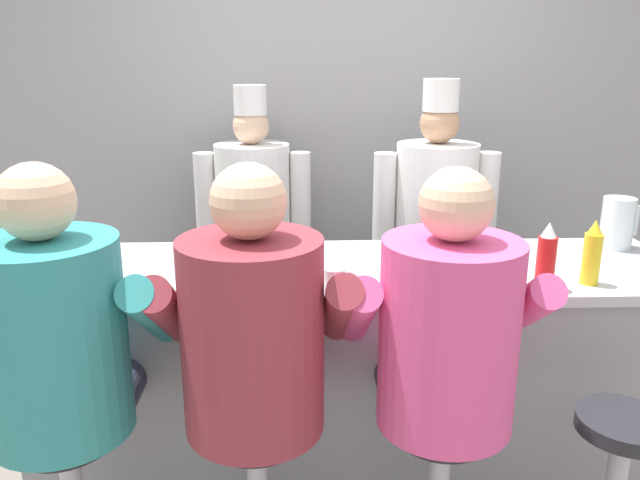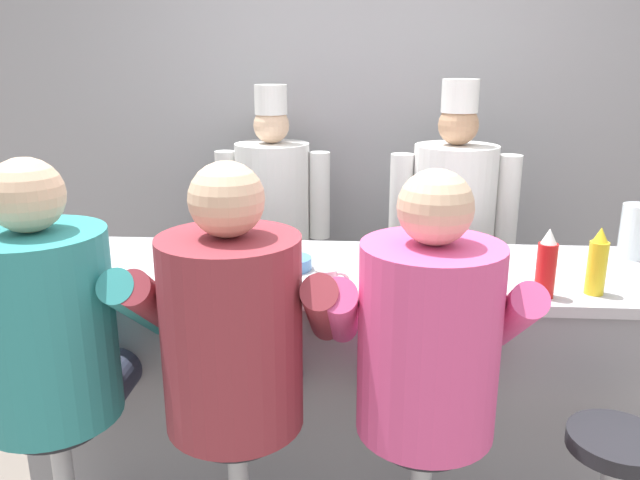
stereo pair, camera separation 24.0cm
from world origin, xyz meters
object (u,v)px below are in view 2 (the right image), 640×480
(ketchup_bottle_red, at_px, (547,265))
(coffee_mug_white, at_px, (328,281))
(cook_in_whites_near, at_px, (274,219))
(breakfast_plate, at_px, (102,278))
(cereal_bowl, at_px, (292,263))
(diner_seated_teal, at_px, (52,332))
(water_pitcher_clear, at_px, (638,231))
(diner_seated_pink, at_px, (427,346))
(diner_seated_maroon, at_px, (236,338))
(hot_sauce_bottle_orange, at_px, (422,259))
(cook_in_whites_far, at_px, (452,229))
(mustard_bottle_yellow, at_px, (598,263))

(ketchup_bottle_red, height_order, coffee_mug_white, ketchup_bottle_red)
(cook_in_whites_near, bearing_deg, breakfast_plate, -110.72)
(cereal_bowl, distance_m, diner_seated_teal, 0.90)
(breakfast_plate, relative_size, cook_in_whites_near, 0.15)
(water_pitcher_clear, bearing_deg, diner_seated_pink, -138.99)
(diner_seated_teal, xyz_separation_m, diner_seated_maroon, (0.59, -0.00, -0.00))
(coffee_mug_white, bearing_deg, diner_seated_teal, -160.29)
(coffee_mug_white, bearing_deg, water_pitcher_clear, 21.81)
(water_pitcher_clear, relative_size, cook_in_whites_near, 0.14)
(coffee_mug_white, distance_m, diner_seated_teal, 0.91)
(cereal_bowl, xyz_separation_m, cook_in_whites_near, (-0.22, 1.04, -0.09))
(diner_seated_teal, bearing_deg, diner_seated_pink, -0.05)
(hot_sauce_bottle_orange, height_order, diner_seated_teal, diner_seated_teal)
(cereal_bowl, relative_size, diner_seated_teal, 0.11)
(breakfast_plate, xyz_separation_m, diner_seated_maroon, (0.57, -0.37, -0.05))
(coffee_mug_white, xyz_separation_m, diner_seated_maroon, (-0.27, -0.31, -0.08))
(cook_in_whites_near, distance_m, cook_in_whites_far, 0.98)
(diner_seated_maroon, bearing_deg, diner_seated_pink, -0.08)
(ketchup_bottle_red, relative_size, hot_sauce_bottle_orange, 1.98)
(ketchup_bottle_red, xyz_separation_m, mustard_bottle_yellow, (0.18, 0.04, -0.00))
(hot_sauce_bottle_orange, relative_size, water_pitcher_clear, 0.56)
(mustard_bottle_yellow, height_order, coffee_mug_white, mustard_bottle_yellow)
(cereal_bowl, relative_size, cook_in_whites_far, 0.10)
(water_pitcher_clear, relative_size, diner_seated_teal, 0.15)
(diner_seated_pink, distance_m, cook_in_whites_far, 1.39)
(ketchup_bottle_red, bearing_deg, coffee_mug_white, -178.51)
(cereal_bowl, bearing_deg, diner_seated_teal, -141.42)
(cereal_bowl, xyz_separation_m, diner_seated_teal, (-0.70, -0.56, -0.06))
(hot_sauce_bottle_orange, height_order, cook_in_whites_near, cook_in_whites_near)
(breakfast_plate, xyz_separation_m, diner_seated_pink, (1.16, -0.37, -0.06))
(coffee_mug_white, relative_size, cook_in_whites_far, 0.07)
(water_pitcher_clear, height_order, diner_seated_maroon, diner_seated_maroon)
(diner_seated_teal, height_order, diner_seated_pink, diner_seated_teal)
(mustard_bottle_yellow, bearing_deg, diner_seated_pink, -149.07)
(water_pitcher_clear, distance_m, cereal_bowl, 1.43)
(coffee_mug_white, bearing_deg, ketchup_bottle_red, 1.49)
(water_pitcher_clear, bearing_deg, cereal_bowl, -169.96)
(hot_sauce_bottle_orange, bearing_deg, cook_in_whites_near, 124.23)
(diner_seated_pink, bearing_deg, coffee_mug_white, 136.16)
(hot_sauce_bottle_orange, bearing_deg, cook_in_whites_far, 74.36)
(mustard_bottle_yellow, height_order, cook_in_whites_near, cook_in_whites_near)
(diner_seated_pink, bearing_deg, cereal_bowl, 130.52)
(water_pitcher_clear, xyz_separation_m, diner_seated_teal, (-2.11, -0.81, -0.15))
(cook_in_whites_near, bearing_deg, coffee_mug_white, -73.84)
(cereal_bowl, bearing_deg, ketchup_bottle_red, -14.31)
(diner_seated_teal, distance_m, diner_seated_pink, 1.18)
(breakfast_plate, distance_m, diner_seated_teal, 0.37)
(ketchup_bottle_red, height_order, cereal_bowl, ketchup_bottle_red)
(hot_sauce_bottle_orange, height_order, breakfast_plate, hot_sauce_bottle_orange)
(cereal_bowl, relative_size, diner_seated_maroon, 0.11)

